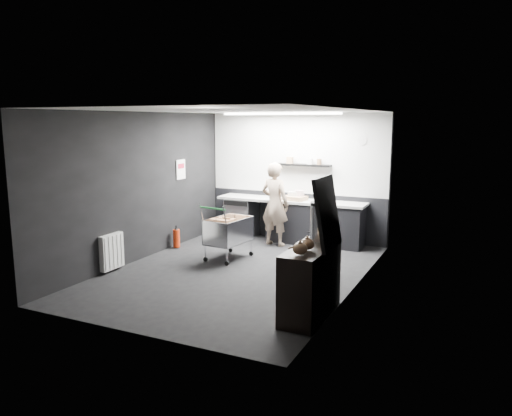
% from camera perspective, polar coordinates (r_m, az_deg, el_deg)
% --- Properties ---
extents(floor, '(5.50, 5.50, 0.00)m').
position_cam_1_polar(floor, '(8.57, -2.10, -7.29)').
color(floor, black).
rests_on(floor, ground).
extents(ceiling, '(5.50, 5.50, 0.00)m').
position_cam_1_polar(ceiling, '(8.18, -2.22, 11.08)').
color(ceiling, silver).
rests_on(ceiling, wall_back).
extents(wall_back, '(5.50, 0.00, 5.50)m').
position_cam_1_polar(wall_back, '(10.76, 4.62, 3.60)').
color(wall_back, black).
rests_on(wall_back, floor).
extents(wall_front, '(5.50, 0.00, 5.50)m').
position_cam_1_polar(wall_front, '(6.00, -14.36, -1.81)').
color(wall_front, black).
rests_on(wall_front, floor).
extents(wall_left, '(0.00, 5.50, 5.50)m').
position_cam_1_polar(wall_left, '(9.35, -13.10, 2.40)').
color(wall_left, black).
rests_on(wall_left, floor).
extents(wall_right, '(0.00, 5.50, 5.50)m').
position_cam_1_polar(wall_right, '(7.57, 11.41, 0.71)').
color(wall_right, black).
rests_on(wall_right, floor).
extents(kitchen_wall_panel, '(3.95, 0.02, 1.70)m').
position_cam_1_polar(kitchen_wall_panel, '(10.70, 4.62, 6.25)').
color(kitchen_wall_panel, silver).
rests_on(kitchen_wall_panel, wall_back).
extents(dado_panel, '(3.95, 0.02, 1.00)m').
position_cam_1_polar(dado_panel, '(10.87, 4.52, -0.87)').
color(dado_panel, black).
rests_on(dado_panel, wall_back).
extents(floating_shelf, '(1.20, 0.22, 0.04)m').
position_cam_1_polar(floating_shelf, '(10.54, 5.41, 4.93)').
color(floating_shelf, black).
rests_on(floating_shelf, wall_back).
extents(wall_clock, '(0.20, 0.03, 0.20)m').
position_cam_1_polar(wall_clock, '(10.26, 12.02, 7.58)').
color(wall_clock, silver).
rests_on(wall_clock, wall_back).
extents(poster, '(0.02, 0.30, 0.40)m').
position_cam_1_polar(poster, '(10.36, -8.60, 4.38)').
color(poster, white).
rests_on(poster, wall_left).
extents(poster_red_band, '(0.02, 0.22, 0.10)m').
position_cam_1_polar(poster_red_band, '(10.35, -8.58, 4.76)').
color(poster_red_band, '#B5162F').
rests_on(poster_red_band, poster).
extents(radiator, '(0.10, 0.50, 0.60)m').
position_cam_1_polar(radiator, '(8.83, -16.17, -4.80)').
color(radiator, silver).
rests_on(radiator, wall_left).
extents(ceiling_strip, '(2.40, 0.20, 0.04)m').
position_cam_1_polar(ceiling_strip, '(9.86, 2.84, 10.72)').
color(ceiling_strip, white).
rests_on(ceiling_strip, ceiling).
extents(prep_counter, '(3.20, 0.61, 0.90)m').
position_cam_1_polar(prep_counter, '(10.55, 4.61, -1.45)').
color(prep_counter, black).
rests_on(prep_counter, floor).
extents(person, '(0.68, 0.51, 1.71)m').
position_cam_1_polar(person, '(10.17, 2.17, 0.44)').
color(person, beige).
rests_on(person, floor).
extents(shopping_cart, '(0.67, 1.01, 1.04)m').
position_cam_1_polar(shopping_cart, '(9.25, -3.17, -2.82)').
color(shopping_cart, silver).
rests_on(shopping_cart, floor).
extents(sideboard, '(0.53, 1.23, 1.85)m').
position_cam_1_polar(sideboard, '(6.61, 6.44, -7.31)').
color(sideboard, black).
rests_on(sideboard, floor).
extents(fire_extinguisher, '(0.13, 0.13, 0.44)m').
position_cam_1_polar(fire_extinguisher, '(10.17, -9.07, -3.36)').
color(fire_extinguisher, red).
rests_on(fire_extinguisher, floor).
extents(cardboard_box, '(0.50, 0.42, 0.09)m').
position_cam_1_polar(cardboard_box, '(10.42, 4.48, 1.13)').
color(cardboard_box, tan).
rests_on(cardboard_box, prep_counter).
extents(pink_tub, '(0.20, 0.20, 0.20)m').
position_cam_1_polar(pink_tub, '(10.43, 4.97, 1.46)').
color(pink_tub, beige).
rests_on(pink_tub, prep_counter).
extents(white_container, '(0.22, 0.19, 0.18)m').
position_cam_1_polar(white_container, '(10.43, 4.27, 1.39)').
color(white_container, silver).
rests_on(white_container, prep_counter).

